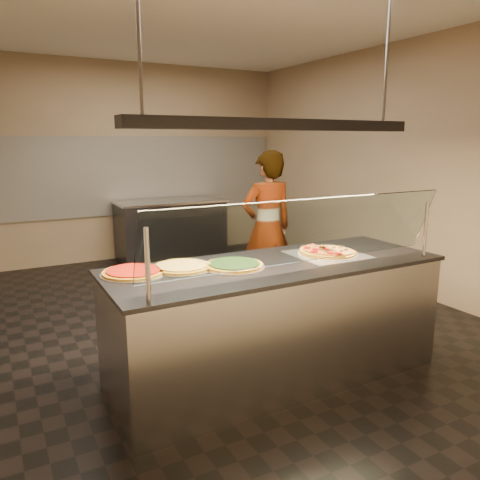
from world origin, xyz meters
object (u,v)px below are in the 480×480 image
serving_counter (276,320)px  pizza_tomato (133,272)px  sneeze_guard (305,232)px  half_pizza_sausage (338,250)px  worker (267,228)px  perforated_tray (327,254)px  pizza_spinach (234,265)px  pizza_cheese (182,266)px  heat_lamp_housing (279,125)px  prep_table (171,230)px  pizza_spatula (212,263)px  half_pizza_pepperoni (317,252)px

serving_counter → pizza_tomato: size_ratio=5.73×
sneeze_guard → half_pizza_sausage: 0.76m
serving_counter → worker: worker is taller
perforated_tray → pizza_spinach: bearing=178.1°
pizza_cheese → heat_lamp_housing: heat_lamp_housing is taller
pizza_tomato → pizza_cheese: bearing=-4.0°
worker → half_pizza_sausage: bearing=82.4°
serving_counter → pizza_cheese: pizza_cheese is taller
half_pizza_sausage → prep_table: 3.96m
half_pizza_sausage → perforated_tray: bearing=-179.9°
half_pizza_sausage → sneeze_guard: bearing=-149.2°
serving_counter → pizza_cheese: bearing=164.4°
half_pizza_sausage → prep_table: size_ratio=0.28×
pizza_tomato → worker: worker is taller
pizza_spatula → heat_lamp_housing: (0.48, -0.13, 0.99)m
half_pizza_pepperoni → pizza_spinach: 0.73m
sneeze_guard → pizza_cheese: bearing=142.2°
prep_table → sneeze_guard: bearing=-97.7°
half_pizza_pepperoni → pizza_spinach: size_ratio=1.00×
pizza_cheese → half_pizza_sausage: bearing=-7.7°
perforated_tray → pizza_tomato: bearing=172.6°
pizza_spinach → heat_lamp_housing: (0.34, -0.05, 1.00)m
half_pizza_pepperoni → worker: (0.48, 1.54, -0.10)m
serving_counter → heat_lamp_housing: (0.00, 0.00, 1.48)m
serving_counter → pizza_spinach: 0.59m
pizza_tomato → pizza_spinach: bearing=-13.8°
perforated_tray → worker: (0.37, 1.54, -0.07)m
half_pizza_pepperoni → pizza_spatula: bearing=172.4°
perforated_tray → pizza_tomato: (-1.54, 0.20, 0.01)m
pizza_cheese → pizza_spatula: size_ratio=1.94×
sneeze_guard → pizza_spatula: sneeze_guard is taller
worker → pizza_spatula: bearing=48.7°
serving_counter → half_pizza_sausage: 0.78m
pizza_cheese → pizza_spatula: bearing=-15.9°
pizza_spatula → serving_counter: bearing=-15.6°
half_pizza_sausage → pizza_tomato: size_ratio=1.01×
prep_table → pizza_cheese: bearing=-108.7°
half_pizza_sausage → heat_lamp_housing: 1.16m
perforated_tray → pizza_cheese: pizza_cheese is taller
serving_counter → heat_lamp_housing: heat_lamp_housing is taller
worker → pizza_cheese: bearing=43.2°
pizza_spinach → worker: worker is taller
half_pizza_pepperoni → prep_table: bearing=87.2°
half_pizza_sausage → pizza_spatula: size_ratio=1.99×
pizza_cheese → prep_table: 3.99m
perforated_tray → half_pizza_sausage: size_ratio=1.22×
sneeze_guard → pizza_tomato: (-1.05, 0.56, -0.28)m
pizza_cheese → half_pizza_pepperoni: bearing=-9.3°
perforated_tray → pizza_spatula: bearing=173.3°
pizza_spatula → pizza_spinach: bearing=-32.8°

